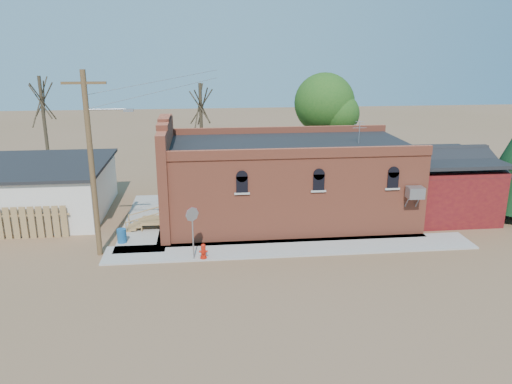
{
  "coord_description": "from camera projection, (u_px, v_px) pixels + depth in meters",
  "views": [
    {
      "loc": [
        -2.93,
        -22.49,
        10.08
      ],
      "look_at": [
        -0.14,
        3.22,
        2.4
      ],
      "focal_mm": 35.0,
      "sensor_mm": 36.0,
      "label": 1
    }
  ],
  "objects": [
    {
      "name": "sidewalk_south",
      "position": [
        293.0,
        248.0,
        25.61
      ],
      "size": [
        19.0,
        2.2,
        0.08
      ],
      "primitive_type": "cube",
      "color": "#9E9991",
      "rests_on": "ground"
    },
    {
      "name": "utility_pole",
      "position": [
        92.0,
        161.0,
        23.55
      ],
      "size": [
        3.12,
        0.26,
        9.0
      ],
      "color": "#503420",
      "rests_on": "ground"
    },
    {
      "name": "trash_barrel",
      "position": [
        122.0,
        236.0,
        26.1
      ],
      "size": [
        0.5,
        0.5,
        0.74
      ],
      "primitive_type": "cylinder",
      "rotation": [
        0.0,
        0.0,
        -0.05
      ],
      "color": "#1A5184",
      "rests_on": "sidewalk_west"
    },
    {
      "name": "sidewalk_west",
      "position": [
        148.0,
        220.0,
        29.66
      ],
      "size": [
        2.6,
        10.0,
        0.08
      ],
      "primitive_type": "cube",
      "color": "#9E9991",
      "rests_on": "ground"
    },
    {
      "name": "tree_leafy",
      "position": [
        324.0,
        103.0,
        36.4
      ],
      "size": [
        4.4,
        4.4,
        8.15
      ],
      "color": "#423825",
      "rests_on": "ground"
    },
    {
      "name": "tree_bare_near",
      "position": [
        201.0,
        105.0,
        34.99
      ],
      "size": [
        2.8,
        2.8,
        7.65
      ],
      "color": "#423825",
      "rests_on": "ground"
    },
    {
      "name": "tree_bare_far",
      "position": [
        42.0,
        100.0,
        34.69
      ],
      "size": [
        2.8,
        2.8,
        8.16
      ],
      "color": "#423825",
      "rests_on": "ground"
    },
    {
      "name": "fire_hydrant",
      "position": [
        203.0,
        251.0,
        24.16
      ],
      "size": [
        0.43,
        0.41,
        0.76
      ],
      "rotation": [
        0.0,
        0.0,
        -0.21
      ],
      "color": "#BA1A0A",
      "rests_on": "sidewalk_south"
    },
    {
      "name": "brick_bar",
      "position": [
        282.0,
        181.0,
        29.35
      ],
      "size": [
        16.4,
        7.97,
        6.3
      ],
      "color": "#B65237",
      "rests_on": "ground"
    },
    {
      "name": "red_shed",
      "position": [
        442.0,
        178.0,
        30.39
      ],
      "size": [
        5.4,
        6.4,
        4.3
      ],
      "color": "#520E14",
      "rests_on": "ground"
    },
    {
      "name": "ground",
      "position": [
        266.0,
        257.0,
        24.61
      ],
      "size": [
        120.0,
        120.0,
        0.0
      ],
      "primitive_type": "plane",
      "color": "brown",
      "rests_on": "ground"
    },
    {
      "name": "wood_fence",
      "position": [
        20.0,
        223.0,
        26.65
      ],
      "size": [
        5.2,
        0.1,
        1.8
      ],
      "primitive_type": null,
      "color": "olive",
      "rests_on": "ground"
    },
    {
      "name": "stop_sign",
      "position": [
        192.0,
        219.0,
        23.64
      ],
      "size": [
        0.61,
        0.48,
        2.64
      ],
      "rotation": [
        0.0,
        0.0,
        0.22
      ],
      "color": "gray",
      "rests_on": "sidewalk_south"
    }
  ]
}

